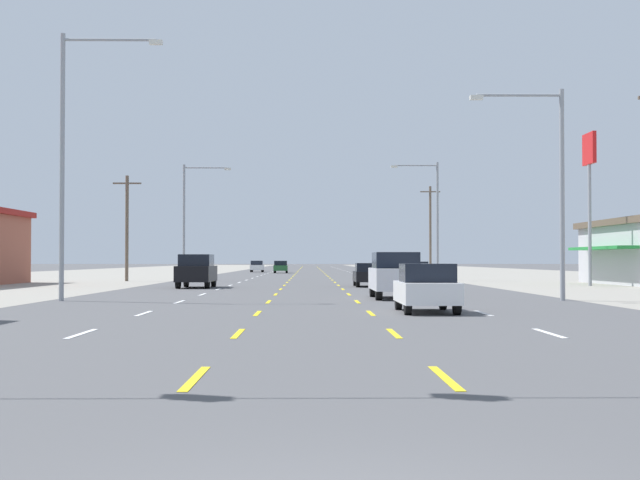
{
  "coord_description": "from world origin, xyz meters",
  "views": [
    {
      "loc": [
        -0.16,
        -5.45,
        1.66
      ],
      "look_at": [
        0.58,
        54.0,
        2.99
      ],
      "focal_mm": 49.86,
      "sensor_mm": 36.0,
      "label": 1
    }
  ],
  "objects": [
    {
      "name": "streetlight_left_row_1",
      "position": [
        -9.76,
        65.47,
        5.37
      ],
      "size": [
        3.84,
        0.26,
        9.28
      ],
      "color": "gray",
      "rests_on": "ground"
    },
    {
      "name": "streetlight_left_row_0",
      "position": [
        -9.77,
        30.47,
        6.21
      ],
      "size": [
        4.13,
        0.26,
        10.85
      ],
      "color": "gray",
      "rests_on": "ground"
    },
    {
      "name": "utility_pole_left_row_1",
      "position": [
        -14.3,
        63.57,
        4.29
      ],
      "size": [
        2.2,
        0.26,
        8.21
      ],
      "color": "brown",
      "rests_on": "ground"
    },
    {
      "name": "streetlight_right_row_1",
      "position": [
        9.77,
        65.47,
        5.48
      ],
      "size": [
        3.83,
        0.26,
        9.49
      ],
      "color": "gray",
      "rests_on": "ground"
    },
    {
      "name": "streetlight_right_row_0",
      "position": [
        9.74,
        30.47,
        5.03
      ],
      "size": [
        3.84,
        0.26,
        8.63
      ],
      "color": "gray",
      "rests_on": "ground"
    },
    {
      "name": "pole_sign_right_row_1",
      "position": [
        17.64,
        50.5,
        7.42
      ],
      "size": [
        0.24,
        2.14,
        9.71
      ],
      "color": "gray",
      "rests_on": "ground"
    },
    {
      "name": "lane_markings",
      "position": [
        0.0,
        104.5,
        0.01
      ],
      "size": [
        10.64,
        227.6,
        0.01
      ],
      "color": "white",
      "rests_on": "ground"
    },
    {
      "name": "sedan_inner_right_midfar",
      "position": [
        3.56,
        49.53,
        0.76
      ],
      "size": [
        1.8,
        4.5,
        1.46
      ],
      "color": "black",
      "rests_on": "ground"
    },
    {
      "name": "suv_inner_right_near",
      "position": [
        3.54,
        32.54,
        1.03
      ],
      "size": [
        1.98,
        4.9,
        1.98
      ],
      "color": "silver",
      "rests_on": "ground"
    },
    {
      "name": "lot_apron_left",
      "position": [
        -24.75,
        66.0,
        0.0
      ],
      "size": [
        28.0,
        440.0,
        0.01
      ],
      "primitive_type": "cube",
      "color": "gray",
      "rests_on": "ground"
    },
    {
      "name": "suv_far_left_mid",
      "position": [
        -6.85,
        47.4,
        1.03
      ],
      "size": [
        1.98,
        4.9,
        1.98
      ],
      "color": "black",
      "rests_on": "ground"
    },
    {
      "name": "hatchback_far_right_far",
      "position": [
        7.13,
        55.63,
        0.78
      ],
      "size": [
        1.72,
        3.9,
        1.54
      ],
      "color": "black",
      "rests_on": "ground"
    },
    {
      "name": "utility_pole_right_row_2",
      "position": [
        13.17,
        91.66,
        5.07
      ],
      "size": [
        2.2,
        0.26,
        9.74
      ],
      "color": "brown",
      "rests_on": "ground"
    },
    {
      "name": "hatchback_inner_left_farther",
      "position": [
        -3.69,
        106.15,
        0.78
      ],
      "size": [
        1.72,
        3.9,
        1.54
      ],
      "color": "#235B2D",
      "rests_on": "ground"
    },
    {
      "name": "lot_apron_right",
      "position": [
        24.75,
        66.0,
        0.0
      ],
      "size": [
        28.0,
        440.0,
        0.01
      ],
      "primitive_type": "cube",
      "color": "gray",
      "rests_on": "ground"
    },
    {
      "name": "hatchback_inner_right_nearest",
      "position": [
        3.55,
        22.55,
        0.78
      ],
      "size": [
        1.72,
        3.9,
        1.54
      ],
      "color": "white",
      "rests_on": "ground"
    },
    {
      "name": "ground_plane",
      "position": [
        0.0,
        66.0,
        0.0
      ],
      "size": [
        572.0,
        572.0,
        0.0
      ],
      "primitive_type": "plane",
      "color": "#4C4C4F"
    },
    {
      "name": "hatchback_far_left_farthest",
      "position": [
        -7.19,
        114.95,
        0.78
      ],
      "size": [
        1.72,
        3.9,
        1.54
      ],
      "color": "white",
      "rests_on": "ground"
    }
  ]
}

